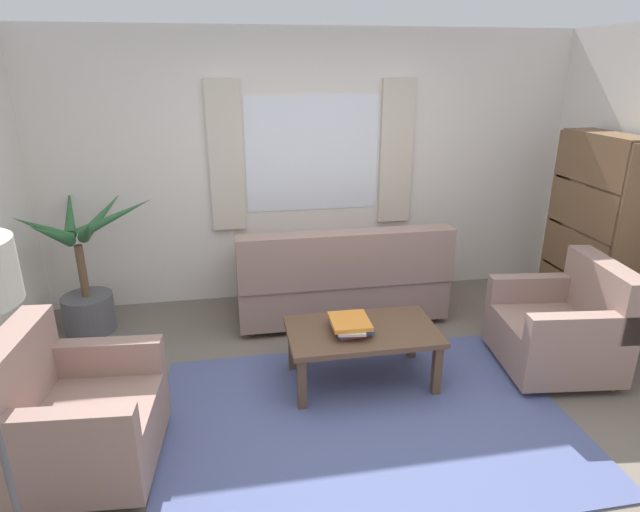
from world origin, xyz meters
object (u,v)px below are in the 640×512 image
(couch, at_px, (340,281))
(armchair_left, at_px, (72,417))
(armchair_right, at_px, (563,327))
(book_stack_on_table, at_px, (350,325))
(bookshelf, at_px, (591,228))
(potted_plant, at_px, (86,282))
(coffee_table, at_px, (362,336))

(couch, height_order, armchair_left, couch)
(couch, xyz_separation_m, armchair_right, (1.51, -1.18, -0.01))
(armchair_right, relative_size, book_stack_on_table, 2.61)
(armchair_left, height_order, bookshelf, bookshelf)
(potted_plant, bearing_deg, book_stack_on_table, -31.14)
(coffee_table, distance_m, bookshelf, 2.42)
(armchair_left, relative_size, potted_plant, 0.73)
(armchair_left, distance_m, potted_plant, 1.86)
(armchair_left, distance_m, book_stack_on_table, 1.87)
(couch, height_order, book_stack_on_table, couch)
(armchair_left, height_order, book_stack_on_table, armchair_left)
(armchair_left, distance_m, coffee_table, 1.96)
(book_stack_on_table, bearing_deg, bookshelf, 16.50)
(couch, bearing_deg, armchair_left, 40.86)
(couch, relative_size, book_stack_on_table, 5.35)
(book_stack_on_table, distance_m, potted_plant, 2.44)
(armchair_left, relative_size, coffee_table, 0.82)
(armchair_left, xyz_separation_m, armchair_right, (3.45, 0.50, 0.00))
(armchair_right, bearing_deg, couch, -121.60)
(armchair_right, relative_size, bookshelf, 0.54)
(armchair_right, relative_size, coffee_table, 0.84)
(potted_plant, height_order, bookshelf, bookshelf)
(armchair_right, relative_size, potted_plant, 0.75)
(couch, height_order, coffee_table, couch)
(bookshelf, bearing_deg, coffee_table, 106.70)
(book_stack_on_table, relative_size, potted_plant, 0.29)
(armchair_right, distance_m, potted_plant, 3.99)
(book_stack_on_table, height_order, potted_plant, potted_plant)
(couch, relative_size, bookshelf, 1.10)
(armchair_left, distance_m, bookshelf, 4.36)
(coffee_table, height_order, potted_plant, potted_plant)
(couch, height_order, potted_plant, potted_plant)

